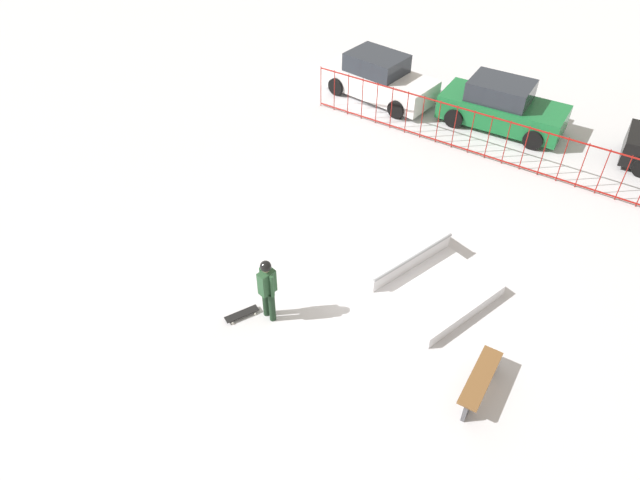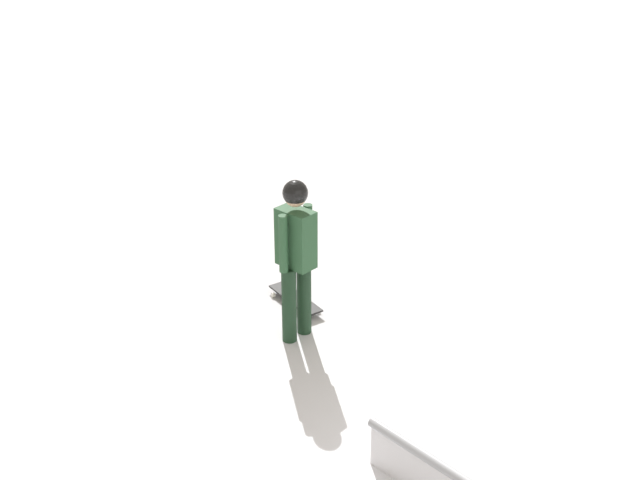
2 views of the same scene
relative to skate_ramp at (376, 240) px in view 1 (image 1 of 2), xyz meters
name	(u,v)px [view 1 (image 1 of 2)]	position (x,y,z in m)	size (l,w,h in m)	color
ground_plane	(382,278)	(0.65, -0.85, -0.32)	(60.00, 60.00, 0.00)	silver
skate_ramp	(376,240)	(0.00, 0.00, 0.00)	(5.96, 4.26, 0.74)	silver
skater	(267,286)	(-0.98, -3.33, 0.69)	(0.43, 0.42, 1.73)	black
skateboard	(242,314)	(-1.53, -3.66, -0.24)	(0.55, 0.80, 0.09)	black
perimeter_fence	(480,134)	(0.65, 5.70, 0.45)	(11.93, 0.44, 1.50)	maroon
park_bench	(480,380)	(3.78, -2.72, 0.04)	(0.41, 1.66, 0.48)	brown
parked_car_white	(379,79)	(-3.87, 7.61, 0.41)	(4.31, 2.40, 1.60)	white
parked_car_green	(502,107)	(0.62, 7.88, 0.41)	(4.11, 1.95, 1.60)	#196B33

